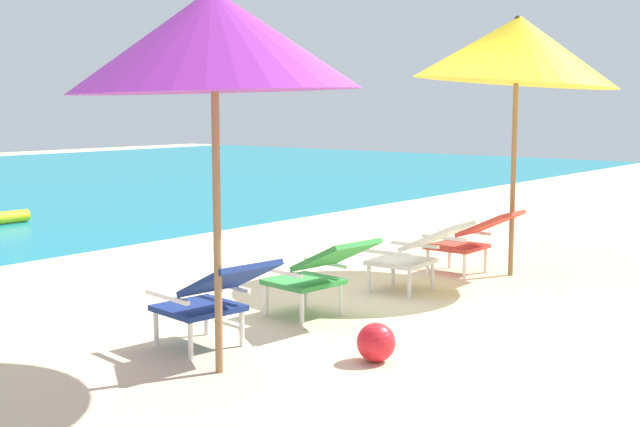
{
  "coord_description": "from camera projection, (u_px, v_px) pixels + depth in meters",
  "views": [
    {
      "loc": [
        -5.69,
        -4.16,
        1.7
      ],
      "look_at": [
        0.0,
        0.43,
        0.75
      ],
      "focal_mm": 46.66,
      "sensor_mm": 36.0,
      "label": 1
    }
  ],
  "objects": [
    {
      "name": "ground_plane",
      "position": [
        82.0,
        252.0,
        9.69
      ],
      "size": [
        40.0,
        40.0,
        0.0
      ],
      "primitive_type": "plane",
      "color": "beige"
    },
    {
      "name": "lounge_chair_far_left",
      "position": [
        213.0,
        295.0,
        5.73
      ],
      "size": [
        0.64,
        0.93,
        0.68
      ],
      "color": "navy",
      "rests_on": "ground_plane"
    },
    {
      "name": "lounge_chair_near_left",
      "position": [
        319.0,
        270.0,
        6.61
      ],
      "size": [
        0.63,
        0.93,
        0.68
      ],
      "color": "#338E3D",
      "rests_on": "ground_plane"
    },
    {
      "name": "lounge_chair_near_right",
      "position": [
        418.0,
        250.0,
        7.5
      ],
      "size": [
        0.59,
        0.91,
        0.68
      ],
      "color": "silver",
      "rests_on": "ground_plane"
    },
    {
      "name": "lounge_chair_far_right",
      "position": [
        473.0,
        236.0,
        8.31
      ],
      "size": [
        0.55,
        0.87,
        0.68
      ],
      "color": "red",
      "rests_on": "ground_plane"
    },
    {
      "name": "beach_umbrella_left",
      "position": [
        214.0,
        41.0,
        5.07
      ],
      "size": [
        2.54,
        2.54,
        2.43
      ],
      "color": "olive",
      "rests_on": "ground_plane"
    },
    {
      "name": "beach_umbrella_right",
      "position": [
        517.0,
        50.0,
        8.1
      ],
      "size": [
        2.72,
        2.74,
        2.63
      ],
      "color": "olive",
      "rests_on": "ground_plane"
    },
    {
      "name": "beach_ball",
      "position": [
        376.0,
        342.0,
        5.54
      ],
      "size": [
        0.26,
        0.26,
        0.26
      ],
      "primitive_type": "sphere",
      "color": "red",
      "rests_on": "ground_plane"
    }
  ]
}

